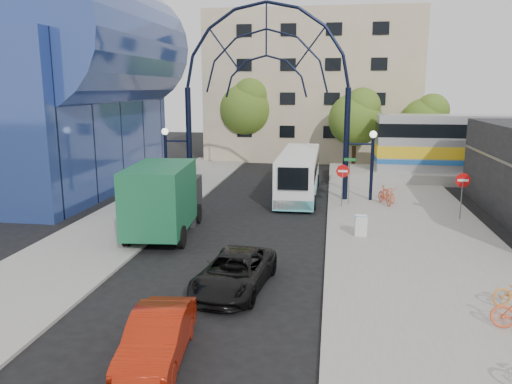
% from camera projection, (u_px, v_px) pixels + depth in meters
% --- Properties ---
extents(ground, '(120.00, 120.00, 0.00)m').
position_uv_depth(ground, '(216.00, 279.00, 18.61)').
color(ground, black).
rests_on(ground, ground).
extents(sidewalk_east, '(8.00, 56.00, 0.12)m').
position_uv_depth(sidewalk_east, '(420.00, 253.00, 21.28)').
color(sidewalk_east, gray).
rests_on(sidewalk_east, ground).
extents(plaza_west, '(5.00, 50.00, 0.12)m').
position_uv_depth(plaza_west, '(118.00, 227.00, 25.36)').
color(plaza_west, gray).
rests_on(plaza_west, ground).
extents(gateway_arch, '(13.64, 0.44, 12.10)m').
position_uv_depth(gateway_arch, '(266.00, 61.00, 30.39)').
color(gateway_arch, black).
rests_on(gateway_arch, ground).
extents(stop_sign, '(0.80, 0.07, 2.50)m').
position_uv_depth(stop_sign, '(343.00, 175.00, 29.09)').
color(stop_sign, slate).
rests_on(stop_sign, sidewalk_east).
extents(do_not_enter_sign, '(0.76, 0.07, 2.48)m').
position_uv_depth(do_not_enter_sign, '(463.00, 185.00, 26.24)').
color(do_not_enter_sign, slate).
rests_on(do_not_enter_sign, sidewalk_east).
extents(street_name_sign, '(0.70, 0.70, 2.80)m').
position_uv_depth(street_name_sign, '(349.00, 171.00, 29.59)').
color(street_name_sign, slate).
rests_on(street_name_sign, sidewalk_east).
extents(sandwich_board, '(0.55, 0.61, 0.99)m').
position_uv_depth(sandwich_board, '(361.00, 223.00, 23.41)').
color(sandwich_board, white).
rests_on(sandwich_board, sidewalk_east).
extents(transit_hall, '(16.50, 18.00, 14.50)m').
position_uv_depth(transit_hall, '(46.00, 92.00, 34.00)').
color(transit_hall, '#2D448B').
rests_on(transit_hall, ground).
extents(apartment_block, '(20.00, 12.10, 14.00)m').
position_uv_depth(apartment_block, '(313.00, 87.00, 50.70)').
color(apartment_block, tan).
rests_on(apartment_block, ground).
extents(tree_north_a, '(4.48, 4.48, 7.00)m').
position_uv_depth(tree_north_a, '(357.00, 116.00, 41.83)').
color(tree_north_a, '#382314').
rests_on(tree_north_a, ground).
extents(tree_north_b, '(5.12, 5.12, 8.00)m').
position_uv_depth(tree_north_b, '(247.00, 106.00, 47.04)').
color(tree_north_b, '#382314').
rests_on(tree_north_b, ground).
extents(tree_north_c, '(4.16, 4.16, 6.50)m').
position_uv_depth(tree_north_c, '(427.00, 120.00, 42.95)').
color(tree_north_c, '#382314').
rests_on(tree_north_c, ground).
extents(city_bus, '(2.51, 10.49, 2.87)m').
position_uv_depth(city_bus, '(299.00, 173.00, 32.68)').
color(city_bus, white).
rests_on(city_bus, ground).
extents(green_truck, '(3.18, 7.13, 3.50)m').
position_uv_depth(green_truck, '(165.00, 199.00, 24.06)').
color(green_truck, black).
rests_on(green_truck, ground).
extents(black_suv, '(2.68, 4.89, 1.30)m').
position_uv_depth(black_suv, '(234.00, 272.00, 17.50)').
color(black_suv, black).
rests_on(black_suv, ground).
extents(red_sedan, '(1.79, 4.11, 1.32)m').
position_uv_depth(red_sedan, '(157.00, 337.00, 12.92)').
color(red_sedan, '#981B09').
rests_on(red_sedan, ground).
extents(bike_near_a, '(1.13, 1.93, 0.96)m').
position_uv_depth(bike_near_a, '(389.00, 194.00, 30.64)').
color(bike_near_a, orange).
rests_on(bike_near_a, sidewalk_east).
extents(bike_near_b, '(1.09, 1.90, 1.10)m').
position_uv_depth(bike_near_b, '(385.00, 195.00, 29.81)').
color(bike_near_b, '#DD4A2C').
rests_on(bike_near_b, sidewalk_east).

